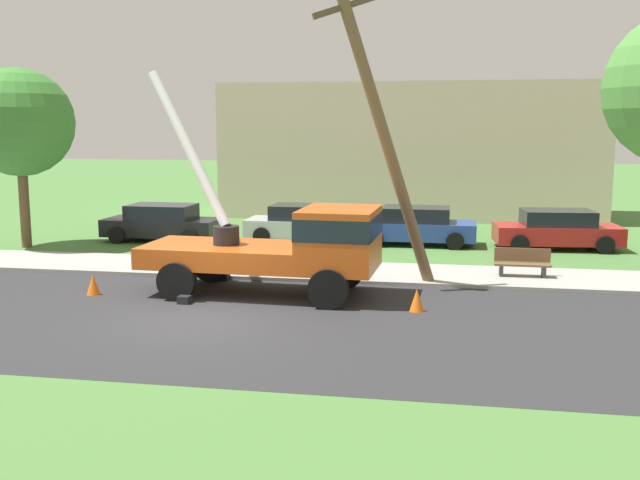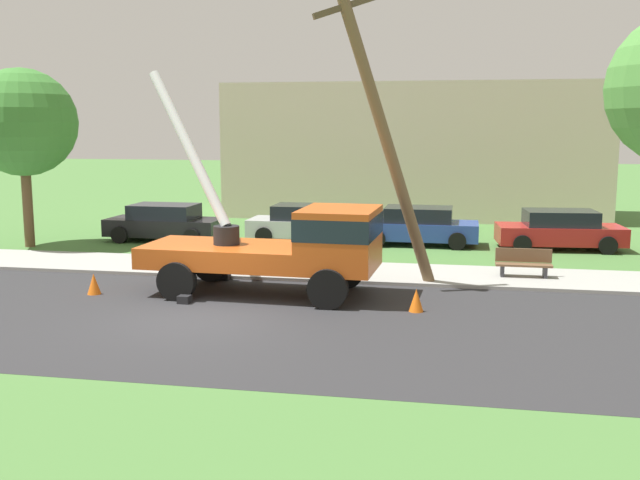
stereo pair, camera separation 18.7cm
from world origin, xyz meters
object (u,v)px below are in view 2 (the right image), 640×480
object	(u,v)px
utility_truck	(291,243)
leaning_utility_pole	(382,127)
parked_sedan_blue	(418,226)
roadside_tree_near	(23,123)
traffic_cone_ahead	(416,300)
parked_sedan_silver	(307,223)
traffic_cone_behind	(94,284)
parked_sedan_black	(165,223)
parked_sedan_red	(560,230)
park_bench	(524,264)

from	to	relation	value
utility_truck	leaning_utility_pole	bearing A→B (deg)	33.39
parked_sedan_blue	roadside_tree_near	size ratio (longest dim) A/B	0.68
traffic_cone_ahead	parked_sedan_blue	world-z (taller)	parked_sedan_blue
leaning_utility_pole	parked_sedan_silver	size ratio (longest dim) A/B	1.95
leaning_utility_pole	traffic_cone_behind	world-z (taller)	leaning_utility_pole
parked_sedan_black	utility_truck	bearing A→B (deg)	-49.36
parked_sedan_black	parked_sedan_red	xyz separation A→B (m)	(14.77, 0.77, 0.00)
utility_truck	park_bench	distance (m)	7.02
traffic_cone_behind	parked_sedan_blue	world-z (taller)	parked_sedan_blue
parked_sedan_black	park_bench	xyz separation A→B (m)	(13.06, -4.84, -0.25)
traffic_cone_behind	parked_sedan_blue	distance (m)	12.62
roadside_tree_near	parked_sedan_blue	bearing A→B (deg)	12.31
parked_sedan_blue	park_bench	bearing A→B (deg)	-59.55
utility_truck	roadside_tree_near	world-z (taller)	roadside_tree_near
parked_sedan_black	parked_sedan_blue	xyz separation A→B (m)	(9.71, 0.86, 0.00)
traffic_cone_ahead	park_bench	xyz separation A→B (m)	(2.85, 4.27, 0.18)
leaning_utility_pole	park_bench	bearing A→B (deg)	22.96
parked_sedan_silver	parked_sedan_blue	world-z (taller)	same
utility_truck	leaning_utility_pole	world-z (taller)	leaning_utility_pole
utility_truck	parked_sedan_silver	bearing A→B (deg)	99.12
parked_sedan_silver	park_bench	distance (m)	9.49
parked_sedan_blue	parked_sedan_red	distance (m)	5.06
parked_sedan_black	parked_sedan_silver	size ratio (longest dim) A/B	1.00
traffic_cone_ahead	parked_sedan_blue	xyz separation A→B (m)	(-0.50, 9.97, 0.43)
roadside_tree_near	park_bench	bearing A→B (deg)	-8.57
parked_sedan_silver	roadside_tree_near	xyz separation A→B (m)	(-9.82, -3.02, 3.81)
utility_truck	parked_sedan_black	size ratio (longest dim) A/B	1.53
park_bench	roadside_tree_near	xyz separation A→B (m)	(-17.44, 2.63, 4.06)
utility_truck	traffic_cone_behind	size ratio (longest dim) A/B	12.06
leaning_utility_pole	parked_sedan_blue	world-z (taller)	leaning_utility_pole
parked_sedan_red	park_bench	distance (m)	5.87
traffic_cone_ahead	park_bench	world-z (taller)	park_bench
utility_truck	parked_sedan_silver	xyz separation A→B (m)	(-1.41, 8.80, -0.70)
leaning_utility_pole	roadside_tree_near	world-z (taller)	leaning_utility_pole
parked_sedan_blue	park_bench	xyz separation A→B (m)	(3.35, -5.70, -0.25)
utility_truck	roadside_tree_near	xyz separation A→B (m)	(-11.24, 5.77, 3.11)
roadside_tree_near	traffic_cone_behind	bearing A→B (deg)	-47.71
parked_sedan_red	traffic_cone_behind	bearing A→B (deg)	-143.69
parked_sedan_red	parked_sedan_blue	bearing A→B (deg)	178.90
leaning_utility_pole	park_bench	world-z (taller)	leaning_utility_pole
utility_truck	parked_sedan_blue	world-z (taller)	utility_truck
traffic_cone_behind	parked_sedan_red	bearing A→B (deg)	36.31
traffic_cone_behind	parked_sedan_silver	size ratio (longest dim) A/B	0.13
leaning_utility_pole	parked_sedan_blue	xyz separation A→B (m)	(0.65, 7.40, -3.71)
utility_truck	traffic_cone_ahead	size ratio (longest dim) A/B	12.06
roadside_tree_near	parked_sedan_silver	bearing A→B (deg)	17.11
traffic_cone_behind	parked_sedan_red	distance (m)	16.26
leaning_utility_pole	parked_sedan_silver	bearing A→B (deg)	116.20
parked_sedan_red	park_bench	world-z (taller)	parked_sedan_red
leaning_utility_pole	park_bench	xyz separation A→B (m)	(4.00, 1.69, -3.96)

